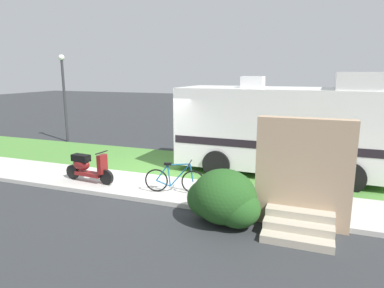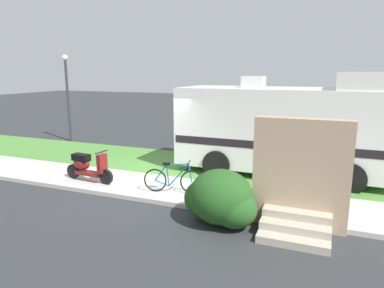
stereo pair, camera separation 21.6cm
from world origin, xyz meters
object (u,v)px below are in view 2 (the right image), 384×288
Objects in this scene: pickup_truck_near at (269,126)px; bottle_green at (270,197)px; motorhome_rv at (286,127)px; scooter at (87,166)px; bicycle at (173,179)px; street_lamp_post at (67,89)px.

pickup_truck_near is 18.02× the size of bottle_green.
pickup_truck_near is (-1.15, 3.96, -0.61)m from motorhome_rv.
motorhome_rv is 6.33m from scooter.
motorhome_rv reaches higher than bottle_green.
street_lamp_post is (-7.91, 5.11, 2.03)m from bicycle.
bicycle is at bearing 0.46° from scooter.
bottle_green is at bearing -80.21° from pickup_truck_near.
scooter reaches higher than bottle_green.
street_lamp_post reaches higher than pickup_truck_near.
scooter is 5.41m from bottle_green.
scooter is 0.34× the size of pickup_truck_near.
street_lamp_post is at bearing 147.16° from bicycle.
scooter is at bearing -176.54° from bottle_green.
bicycle is 2.59m from bottle_green.
pickup_truck_near is (1.37, 7.16, 0.49)m from bicycle.
scooter is (-5.35, -3.23, -1.01)m from motorhome_rv.
street_lamp_post is at bearing -167.55° from pickup_truck_near.
scooter is at bearing -179.54° from bicycle.
pickup_truck_near is at bearing 12.45° from street_lamp_post.
motorhome_rv is 1.29× the size of pickup_truck_near.
street_lamp_post is at bearing 155.35° from bottle_green.
motorhome_rv reaches higher than bicycle.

